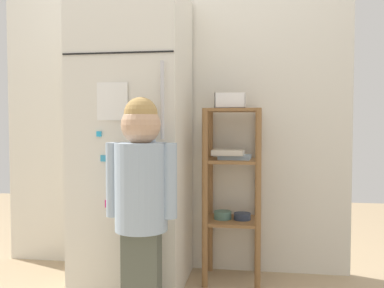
{
  "coord_description": "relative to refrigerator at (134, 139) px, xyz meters",
  "views": [
    {
      "loc": [
        0.58,
        -2.46,
        0.98
      ],
      "look_at": [
        0.2,
        0.02,
        0.86
      ],
      "focal_mm": 39.34,
      "sensor_mm": 36.0,
      "label": 1
    }
  ],
  "objects": [
    {
      "name": "kitchen_wall_back",
      "position": [
        0.16,
        0.33,
        0.25
      ],
      "size": [
        2.37,
        0.03,
        2.29
      ],
      "primitive_type": "cube",
      "color": "silver",
      "rests_on": "ground"
    },
    {
      "name": "refrigerator",
      "position": [
        0.0,
        0.0,
        0.0
      ],
      "size": [
        0.63,
        0.64,
        1.79
      ],
      "color": "silver",
      "rests_on": "ground"
    },
    {
      "name": "fruit_bin",
      "position": [
        0.59,
        0.13,
        0.22
      ],
      "size": [
        0.18,
        0.18,
        0.09
      ],
      "color": "white",
      "rests_on": "pantry_shelf_unit"
    },
    {
      "name": "ground_plane",
      "position": [
        0.16,
        -0.02,
        -0.89
      ],
      "size": [
        6.0,
        6.0,
        0.0
      ],
      "primitive_type": "plane",
      "color": "tan"
    },
    {
      "name": "pantry_shelf_unit",
      "position": [
        0.59,
        0.14,
        -0.25
      ],
      "size": [
        0.35,
        0.33,
        1.08
      ],
      "color": "olive",
      "rests_on": "ground"
    },
    {
      "name": "child_standing",
      "position": [
        0.18,
        -0.48,
        -0.22
      ],
      "size": [
        0.36,
        0.27,
        1.11
      ],
      "color": "#54594D",
      "rests_on": "ground"
    }
  ]
}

